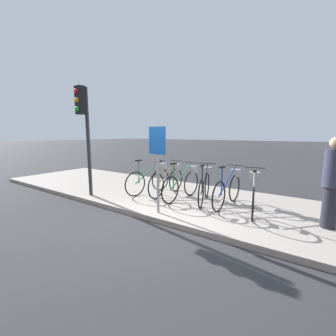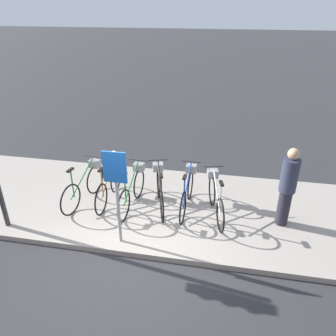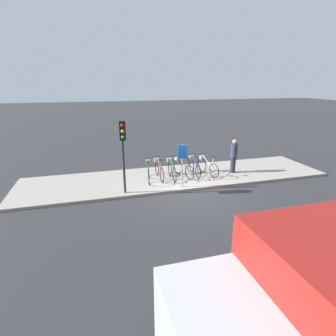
% 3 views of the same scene
% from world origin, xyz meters
% --- Properties ---
extents(ground_plane, '(120.00, 120.00, 0.00)m').
position_xyz_m(ground_plane, '(0.00, 0.00, 0.00)').
color(ground_plane, '#2D2D30').
extents(sidewalk, '(15.12, 3.49, 0.12)m').
position_xyz_m(sidewalk, '(0.00, 1.75, 0.06)').
color(sidewalk, '#9E9389').
rests_on(sidewalk, ground_plane).
extents(parked_bicycle_0, '(0.49, 1.70, 1.06)m').
position_xyz_m(parked_bicycle_0, '(-1.48, 1.58, 0.58)').
color(parked_bicycle_0, black).
rests_on(parked_bicycle_0, sidewalk).
extents(parked_bicycle_1, '(0.46, 1.72, 1.06)m').
position_xyz_m(parked_bicycle_1, '(-0.94, 1.73, 0.58)').
color(parked_bicycle_1, black).
rests_on(parked_bicycle_1, sidewalk).
extents(parked_bicycle_2, '(0.46, 1.72, 1.06)m').
position_xyz_m(parked_bicycle_2, '(-0.33, 1.58, 0.58)').
color(parked_bicycle_2, black).
rests_on(parked_bicycle_2, sidewalk).
extents(parked_bicycle_3, '(0.63, 1.66, 1.06)m').
position_xyz_m(parked_bicycle_3, '(0.27, 1.70, 0.58)').
color(parked_bicycle_3, black).
rests_on(parked_bicycle_3, sidewalk).
extents(parked_bicycle_4, '(0.46, 1.72, 1.06)m').
position_xyz_m(parked_bicycle_4, '(0.91, 1.73, 0.58)').
color(parked_bicycle_4, black).
rests_on(parked_bicycle_4, sidewalk).
extents(parked_bicycle_5, '(0.57, 1.68, 1.06)m').
position_xyz_m(parked_bicycle_5, '(1.54, 1.60, 0.58)').
color(parked_bicycle_5, black).
rests_on(parked_bicycle_5, sidewalk).
extents(pedestrian, '(0.34, 0.34, 1.75)m').
position_xyz_m(pedestrian, '(2.97, 1.51, 1.04)').
color(pedestrian, '#23232D').
rests_on(pedestrian, sidewalk).
extents(sign_post, '(0.44, 0.07, 1.95)m').
position_xyz_m(sign_post, '(-0.23, 0.29, 1.45)').
color(sign_post, '#99999E').
rests_on(sign_post, sidewalk).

